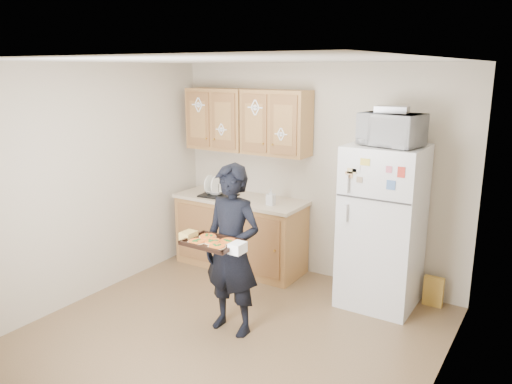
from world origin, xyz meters
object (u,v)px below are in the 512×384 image
refrigerator (382,227)px  microwave (391,130)px  dish_rack (218,189)px  person (232,250)px  baking_tray (212,243)px

refrigerator → microwave: size_ratio=2.95×
refrigerator → microwave: bearing=-49.4°
refrigerator → dish_rack: 2.07m
person → baking_tray: (0.00, -0.30, 0.16)m
baking_tray → microwave: bearing=56.9°
refrigerator → baking_tray: (-0.99, -1.59, 0.12)m
refrigerator → person: size_ratio=1.05×
person → baking_tray: bearing=-88.7°
refrigerator → person: (-0.99, -1.29, -0.04)m
baking_tray → microwave: microwave is taller
refrigerator → baking_tray: 1.88m
microwave → dish_rack: bearing=-169.0°
refrigerator → microwave: (0.04, -0.05, 1.01)m
microwave → dish_rack: size_ratio=1.34×
dish_rack → person: bearing=-49.4°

